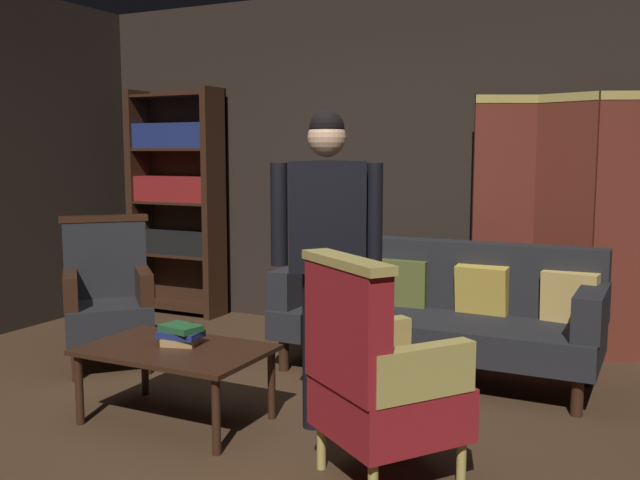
{
  "coord_description": "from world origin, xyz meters",
  "views": [
    {
      "loc": [
        1.91,
        -3.07,
        1.49
      ],
      "look_at": [
        0.0,
        0.8,
        0.95
      ],
      "focal_mm": 39.93,
      "sensor_mm": 36.0,
      "label": 1
    }
  ],
  "objects_px": {
    "standing_figure": "(327,240)",
    "book_green_cloth": "(181,328)",
    "bookshelf": "(177,196)",
    "velvet_couch": "(437,307)",
    "book_navy_cloth": "(181,334)",
    "book_tan_leather": "(181,341)",
    "armchair_gilt_accent": "(378,377)",
    "armchair_wing_left": "(108,297)",
    "folding_screen": "(563,222)",
    "coffee_table": "(176,356)"
  },
  "relations": [
    {
      "from": "folding_screen",
      "to": "armchair_gilt_accent",
      "type": "xyz_separation_m",
      "value": [
        -0.44,
        -2.48,
        -0.5
      ]
    },
    {
      "from": "velvet_couch",
      "to": "armchair_wing_left",
      "type": "height_order",
      "value": "armchair_wing_left"
    },
    {
      "from": "bookshelf",
      "to": "armchair_wing_left",
      "type": "xyz_separation_m",
      "value": [
        0.6,
        -1.58,
        -0.59
      ]
    },
    {
      "from": "book_tan_leather",
      "to": "book_navy_cloth",
      "type": "xyz_separation_m",
      "value": [
        0.0,
        0.0,
        0.04
      ]
    },
    {
      "from": "standing_figure",
      "to": "book_green_cloth",
      "type": "relative_size",
      "value": 7.85
    },
    {
      "from": "folding_screen",
      "to": "coffee_table",
      "type": "distance_m",
      "value": 2.93
    },
    {
      "from": "velvet_couch",
      "to": "armchair_gilt_accent",
      "type": "distance_m",
      "value": 1.68
    },
    {
      "from": "folding_screen",
      "to": "book_tan_leather",
      "type": "height_order",
      "value": "folding_screen"
    },
    {
      "from": "book_green_cloth",
      "to": "bookshelf",
      "type": "bearing_deg",
      "value": 127.67
    },
    {
      "from": "velvet_couch",
      "to": "book_navy_cloth",
      "type": "relative_size",
      "value": 9.24
    },
    {
      "from": "bookshelf",
      "to": "book_tan_leather",
      "type": "relative_size",
      "value": 11.03
    },
    {
      "from": "bookshelf",
      "to": "velvet_couch",
      "type": "height_order",
      "value": "bookshelf"
    },
    {
      "from": "folding_screen",
      "to": "standing_figure",
      "type": "relative_size",
      "value": 1.12
    },
    {
      "from": "velvet_couch",
      "to": "book_green_cloth",
      "type": "relative_size",
      "value": 9.77
    },
    {
      "from": "velvet_couch",
      "to": "book_tan_leather",
      "type": "bearing_deg",
      "value": -126.36
    },
    {
      "from": "book_tan_leather",
      "to": "armchair_wing_left",
      "type": "bearing_deg",
      "value": 151.78
    },
    {
      "from": "folding_screen",
      "to": "velvet_couch",
      "type": "xyz_separation_m",
      "value": [
        -0.68,
        -0.82,
        -0.53
      ]
    },
    {
      "from": "coffee_table",
      "to": "velvet_couch",
      "type": "bearing_deg",
      "value": 55.14
    },
    {
      "from": "coffee_table",
      "to": "book_tan_leather",
      "type": "xyz_separation_m",
      "value": [
        -0.01,
        0.06,
        0.07
      ]
    },
    {
      "from": "armchair_gilt_accent",
      "to": "book_navy_cloth",
      "type": "relative_size",
      "value": 4.53
    },
    {
      "from": "folding_screen",
      "to": "book_navy_cloth",
      "type": "bearing_deg",
      "value": -127.53
    },
    {
      "from": "armchair_wing_left",
      "to": "book_tan_leather",
      "type": "bearing_deg",
      "value": -28.22
    },
    {
      "from": "coffee_table",
      "to": "book_tan_leather",
      "type": "distance_m",
      "value": 0.09
    },
    {
      "from": "standing_figure",
      "to": "book_navy_cloth",
      "type": "bearing_deg",
      "value": -163.27
    },
    {
      "from": "standing_figure",
      "to": "book_green_cloth",
      "type": "xyz_separation_m",
      "value": [
        -0.79,
        -0.24,
        -0.51
      ]
    },
    {
      "from": "book_navy_cloth",
      "to": "book_green_cloth",
      "type": "bearing_deg",
      "value": -90.0
    },
    {
      "from": "folding_screen",
      "to": "bookshelf",
      "type": "distance_m",
      "value": 3.38
    },
    {
      "from": "bookshelf",
      "to": "standing_figure",
      "type": "distance_m",
      "value": 3.11
    },
    {
      "from": "standing_figure",
      "to": "book_green_cloth",
      "type": "bearing_deg",
      "value": -163.27
    },
    {
      "from": "book_tan_leather",
      "to": "bookshelf",
      "type": "bearing_deg",
      "value": 127.67
    },
    {
      "from": "coffee_table",
      "to": "standing_figure",
      "type": "distance_m",
      "value": 1.06
    },
    {
      "from": "book_green_cloth",
      "to": "coffee_table",
      "type": "bearing_deg",
      "value": -80.27
    },
    {
      "from": "bookshelf",
      "to": "coffee_table",
      "type": "bearing_deg",
      "value": -52.96
    },
    {
      "from": "velvet_couch",
      "to": "book_navy_cloth",
      "type": "xyz_separation_m",
      "value": [
        -1.04,
        -1.41,
        0.02
      ]
    },
    {
      "from": "folding_screen",
      "to": "armchair_gilt_accent",
      "type": "height_order",
      "value": "folding_screen"
    },
    {
      "from": "velvet_couch",
      "to": "armchair_gilt_accent",
      "type": "xyz_separation_m",
      "value": [
        0.23,
        -1.66,
        0.03
      ]
    },
    {
      "from": "standing_figure",
      "to": "velvet_couch",
      "type": "bearing_deg",
      "value": 77.85
    },
    {
      "from": "velvet_couch",
      "to": "standing_figure",
      "type": "height_order",
      "value": "standing_figure"
    },
    {
      "from": "armchair_gilt_accent",
      "to": "armchair_wing_left",
      "type": "xyz_separation_m",
      "value": [
        -2.33,
        0.82,
        0.0
      ]
    },
    {
      "from": "coffee_table",
      "to": "armchair_wing_left",
      "type": "height_order",
      "value": "armchair_wing_left"
    },
    {
      "from": "bookshelf",
      "to": "folding_screen",
      "type": "bearing_deg",
      "value": 1.45
    },
    {
      "from": "bookshelf",
      "to": "armchair_wing_left",
      "type": "distance_m",
      "value": 1.79
    },
    {
      "from": "folding_screen",
      "to": "coffee_table",
      "type": "height_order",
      "value": "folding_screen"
    },
    {
      "from": "armchair_wing_left",
      "to": "book_green_cloth",
      "type": "distance_m",
      "value": 1.2
    },
    {
      "from": "armchair_wing_left",
      "to": "standing_figure",
      "type": "bearing_deg",
      "value": -10.21
    },
    {
      "from": "standing_figure",
      "to": "bookshelf",
      "type": "bearing_deg",
      "value": 141.97
    },
    {
      "from": "velvet_couch",
      "to": "armchair_wing_left",
      "type": "relative_size",
      "value": 2.04
    },
    {
      "from": "folding_screen",
      "to": "armchair_wing_left",
      "type": "bearing_deg",
      "value": -149.04
    },
    {
      "from": "velvet_couch",
      "to": "book_navy_cloth",
      "type": "height_order",
      "value": "velvet_couch"
    },
    {
      "from": "bookshelf",
      "to": "book_navy_cloth",
      "type": "distance_m",
      "value": 2.78
    }
  ]
}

